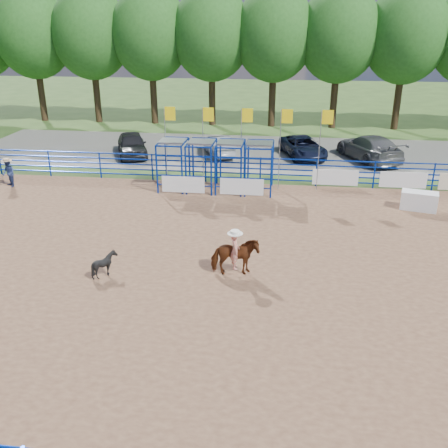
% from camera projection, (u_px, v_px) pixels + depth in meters
% --- Properties ---
extents(ground, '(120.00, 120.00, 0.00)m').
position_uv_depth(ground, '(244.00, 269.00, 18.07)').
color(ground, '#3F5D25').
rests_on(ground, ground).
extents(arena_dirt, '(30.00, 20.00, 0.02)m').
position_uv_depth(arena_dirt, '(244.00, 268.00, 18.07)').
color(arena_dirt, brown).
rests_on(arena_dirt, ground).
extents(gravel_strip, '(40.00, 10.00, 0.01)m').
position_uv_depth(gravel_strip, '(266.00, 152.00, 33.65)').
color(gravel_strip, gray).
rests_on(gravel_strip, ground).
extents(announcer_table, '(1.77, 1.13, 0.87)m').
position_uv_depth(announcer_table, '(419.00, 201.00, 23.44)').
color(announcer_table, white).
rests_on(announcer_table, arena_dirt).
extents(horse_and_rider, '(1.76, 1.03, 2.35)m').
position_uv_depth(horse_and_rider, '(235.00, 253.00, 17.32)').
color(horse_and_rider, '#5B2A12').
rests_on(horse_and_rider, arena_dirt).
extents(calf, '(0.90, 0.82, 0.90)m').
position_uv_depth(calf, '(105.00, 264.00, 17.37)').
color(calf, black).
rests_on(calf, arena_dirt).
extents(spectator_cowboy, '(0.90, 0.89, 1.52)m').
position_uv_depth(spectator_cowboy, '(8.00, 173.00, 26.52)').
color(spectator_cowboy, navy).
rests_on(spectator_cowboy, arena_dirt).
extents(car_a, '(3.20, 4.73, 1.49)m').
position_uv_depth(car_a, '(132.00, 144.00, 32.58)').
color(car_a, black).
rests_on(car_a, gravel_strip).
extents(car_b, '(2.67, 4.14, 1.29)m').
position_uv_depth(car_b, '(219.00, 146.00, 32.72)').
color(car_b, gray).
rests_on(car_b, gravel_strip).
extents(car_c, '(3.45, 5.06, 1.29)m').
position_uv_depth(car_c, '(303.00, 147.00, 32.36)').
color(car_c, black).
rests_on(car_c, gravel_strip).
extents(car_d, '(4.16, 5.94, 1.60)m').
position_uv_depth(car_d, '(369.00, 148.00, 31.52)').
color(car_d, '#57585A').
rests_on(car_d, gravel_strip).
extents(perimeter_fence, '(30.10, 20.10, 1.50)m').
position_uv_depth(perimeter_fence, '(244.00, 250.00, 17.78)').
color(perimeter_fence, '#07299E').
rests_on(perimeter_fence, ground).
extents(chute_assembly, '(19.32, 2.41, 4.20)m').
position_uv_depth(chute_assembly, '(223.00, 167.00, 25.91)').
color(chute_assembly, '#07299E').
rests_on(chute_assembly, ground).
extents(treeline, '(56.40, 6.40, 11.24)m').
position_uv_depth(treeline, '(275.00, 30.00, 39.02)').
color(treeline, '#3F2B19').
rests_on(treeline, ground).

